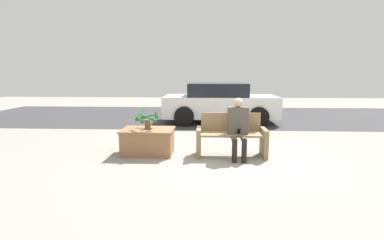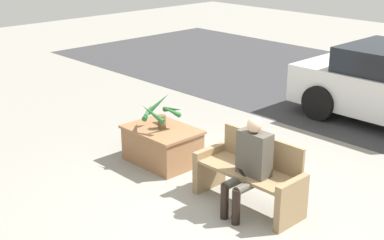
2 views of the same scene
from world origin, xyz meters
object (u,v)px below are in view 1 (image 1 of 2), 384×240
bench (231,136)px  parked_car (220,103)px  person_seated (238,125)px  planter_box (148,140)px  potted_plant (147,117)px

bench → parked_car: 4.33m
person_seated → parked_car: bearing=92.5°
planter_box → parked_car: parked_car is taller
person_seated → parked_car: (-0.19, 4.50, 0.00)m
planter_box → potted_plant: size_ratio=1.88×
bench → person_seated: 0.35m
person_seated → potted_plant: person_seated is taller
potted_plant → bench: bearing=-1.4°
planter_box → parked_car: (1.72, 4.27, 0.40)m
person_seated → planter_box: size_ratio=1.12×
person_seated → parked_car: size_ratio=0.32×
bench → planter_box: bearing=178.4°
bench → potted_plant: size_ratio=2.47×
parked_car → person_seated: bearing=-87.5°
bench → potted_plant: bearing=178.6°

